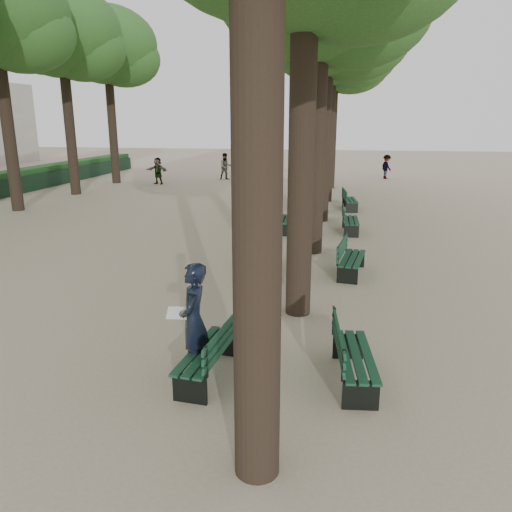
# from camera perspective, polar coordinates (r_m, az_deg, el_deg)

# --- Properties ---
(ground) EXTENTS (120.00, 120.00, 0.00)m
(ground) POSITION_cam_1_polar(r_m,az_deg,el_deg) (8.30, -7.94, -13.36)
(ground) COLOR tan
(ground) RESTS_ON ground
(tree_central_3) EXTENTS (6.00, 6.00, 9.95)m
(tree_central_3) POSITION_cam_1_polar(r_m,az_deg,el_deg) (20.24, 8.31, 25.77)
(tree_central_3) COLOR #33261C
(tree_central_3) RESTS_ON ground
(tree_central_4) EXTENTS (6.00, 6.00, 9.95)m
(tree_central_4) POSITION_cam_1_polar(r_m,az_deg,el_deg) (25.17, 8.75, 23.69)
(tree_central_4) COLOR #33261C
(tree_central_4) RESTS_ON ground
(tree_central_5) EXTENTS (6.00, 6.00, 9.95)m
(tree_central_5) POSITION_cam_1_polar(r_m,az_deg,el_deg) (30.12, 9.04, 22.29)
(tree_central_5) COLOR #33261C
(tree_central_5) RESTS_ON ground
(tree_far_4) EXTENTS (6.00, 6.00, 10.45)m
(tree_far_4) POSITION_cam_1_polar(r_m,az_deg,el_deg) (29.03, -21.44, 22.73)
(tree_far_4) COLOR #33261C
(tree_far_4) RESTS_ON ground
(tree_far_5) EXTENTS (6.00, 6.00, 10.45)m
(tree_far_5) POSITION_cam_1_polar(r_m,az_deg,el_deg) (33.42, -16.72, 22.03)
(tree_far_5) COLOR #33261C
(tree_far_5) RESTS_ON ground
(bench_left_0) EXTENTS (0.74, 1.85, 0.92)m
(bench_left_0) POSITION_cam_1_polar(r_m,az_deg,el_deg) (8.09, -5.43, -11.87)
(bench_left_0) COLOR black
(bench_left_0) RESTS_ON ground
(bench_left_1) EXTENTS (0.80, 1.86, 0.92)m
(bench_left_1) POSITION_cam_1_polar(r_m,az_deg,el_deg) (13.53, 1.23, -0.43)
(bench_left_1) COLOR black
(bench_left_1) RESTS_ON ground
(bench_left_2) EXTENTS (0.64, 1.82, 0.92)m
(bench_left_2) POSITION_cam_1_polar(r_m,az_deg,el_deg) (18.16, 3.57, 3.66)
(bench_left_2) COLOR black
(bench_left_2) RESTS_ON ground
(bench_left_3) EXTENTS (0.69, 1.84, 0.92)m
(bench_left_3) POSITION_cam_1_polar(r_m,az_deg,el_deg) (22.65, 4.92, 5.99)
(bench_left_3) COLOR black
(bench_left_3) RESTS_ON ground
(bench_right_0) EXTENTS (0.77, 1.85, 0.92)m
(bench_right_0) POSITION_cam_1_polar(r_m,az_deg,el_deg) (8.07, 11.16, -12.20)
(bench_right_0) COLOR black
(bench_right_0) RESTS_ON ground
(bench_right_1) EXTENTS (0.80, 1.86, 0.92)m
(bench_right_1) POSITION_cam_1_polar(r_m,az_deg,el_deg) (13.31, 10.86, -0.98)
(bench_right_1) COLOR black
(bench_right_1) RESTS_ON ground
(bench_right_2) EXTENTS (0.64, 1.82, 0.92)m
(bench_right_2) POSITION_cam_1_polar(r_m,az_deg,el_deg) (18.27, 10.74, 3.49)
(bench_right_2) COLOR black
(bench_right_2) RESTS_ON ground
(bench_right_3) EXTENTS (0.77, 1.85, 0.92)m
(bench_right_3) POSITION_cam_1_polar(r_m,az_deg,el_deg) (22.90, 10.68, 5.88)
(bench_right_3) COLOR black
(bench_right_3) RESTS_ON ground
(man_with_map) EXTENTS (0.66, 0.78, 1.87)m
(man_with_map) POSITION_cam_1_polar(r_m,az_deg,el_deg) (7.89, -7.14, -7.37)
(man_with_map) COLOR black
(man_with_map) RESTS_ON ground
(pedestrian_a) EXTENTS (0.91, 0.72, 1.74)m
(pedestrian_a) POSITION_cam_1_polar(r_m,az_deg,el_deg) (33.88, -3.49, 10.18)
(pedestrian_a) COLOR #262628
(pedestrian_a) RESTS_ON ground
(pedestrian_b) EXTENTS (0.74, 1.08, 1.61)m
(pedestrian_b) POSITION_cam_1_polar(r_m,az_deg,el_deg) (35.45, 14.70, 9.84)
(pedestrian_b) COLOR #262628
(pedestrian_b) RESTS_ON ground
(pedestrian_e) EXTENTS (1.56, 0.73, 1.64)m
(pedestrian_e) POSITION_cam_1_polar(r_m,az_deg,el_deg) (32.08, -11.15, 9.54)
(pedestrian_e) COLOR #262628
(pedestrian_e) RESTS_ON ground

